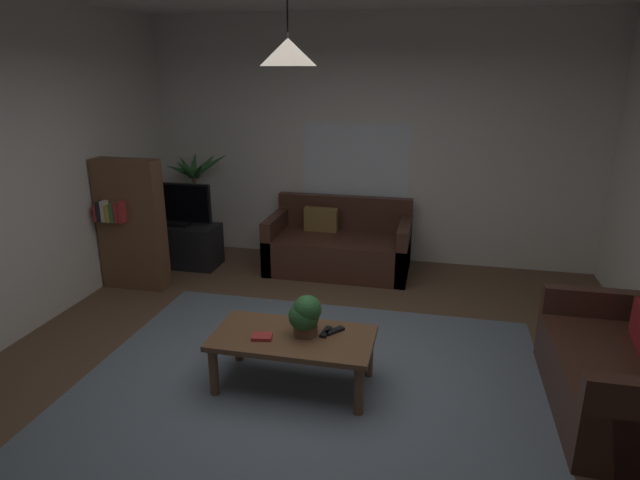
# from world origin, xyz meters

# --- Properties ---
(floor) EXTENTS (5.36, 5.80, 0.02)m
(floor) POSITION_xyz_m (0.00, 0.00, -0.01)
(floor) COLOR brown
(floor) RESTS_ON ground
(rug) EXTENTS (3.48, 3.19, 0.01)m
(rug) POSITION_xyz_m (0.00, -0.20, 0.00)
(rug) COLOR slate
(rug) RESTS_ON ground
(wall_back) EXTENTS (5.48, 0.06, 2.90)m
(wall_back) POSITION_xyz_m (0.00, 2.93, 1.45)
(wall_back) COLOR silver
(wall_back) RESTS_ON ground
(window_pane) EXTENTS (1.28, 0.01, 0.99)m
(window_pane) POSITION_xyz_m (-0.15, 2.90, 1.16)
(window_pane) COLOR white
(couch_under_window) EXTENTS (1.63, 0.86, 0.82)m
(couch_under_window) POSITION_xyz_m (-0.25, 2.41, 0.27)
(couch_under_window) COLOR #47281E
(couch_under_window) RESTS_ON ground
(couch_right_side) EXTENTS (0.86, 1.45, 0.82)m
(couch_right_side) POSITION_xyz_m (2.19, 0.12, 0.27)
(couch_right_side) COLOR #47281E
(couch_right_side) RESTS_ON ground
(coffee_table) EXTENTS (1.19, 0.62, 0.41)m
(coffee_table) POSITION_xyz_m (-0.12, -0.05, 0.35)
(coffee_table) COLOR brown
(coffee_table) RESTS_ON ground
(book_on_table_0) EXTENTS (0.16, 0.13, 0.03)m
(book_on_table_0) POSITION_xyz_m (-0.33, -0.14, 0.43)
(book_on_table_0) COLOR #B22D2D
(book_on_table_0) RESTS_ON coffee_table
(remote_on_table_0) EXTENTS (0.07, 0.17, 0.02)m
(remote_on_table_0) POSITION_xyz_m (0.11, 0.03, 0.42)
(remote_on_table_0) COLOR black
(remote_on_table_0) RESTS_ON coffee_table
(remote_on_table_1) EXTENTS (0.14, 0.16, 0.02)m
(remote_on_table_1) POSITION_xyz_m (0.16, 0.07, 0.42)
(remote_on_table_1) COLOR black
(remote_on_table_1) RESTS_ON coffee_table
(potted_plant_on_table) EXTENTS (0.24, 0.23, 0.32)m
(potted_plant_on_table) POSITION_xyz_m (-0.03, -0.03, 0.58)
(potted_plant_on_table) COLOR brown
(potted_plant_on_table) RESTS_ON coffee_table
(tv_stand) EXTENTS (0.90, 0.44, 0.50)m
(tv_stand) POSITION_xyz_m (-2.13, 2.15, 0.25)
(tv_stand) COLOR black
(tv_stand) RESTS_ON ground
(tv) EXTENTS (0.82, 0.16, 0.51)m
(tv) POSITION_xyz_m (-2.13, 2.13, 0.76)
(tv) COLOR black
(tv) RESTS_ON tv_stand
(potted_palm_corner) EXTENTS (0.83, 0.71, 1.33)m
(potted_palm_corner) POSITION_xyz_m (-2.13, 2.64, 0.62)
(potted_palm_corner) COLOR brown
(potted_palm_corner) RESTS_ON ground
(bookshelf_corner) EXTENTS (0.70, 0.31, 1.40)m
(bookshelf_corner) POSITION_xyz_m (-2.31, 1.42, 0.71)
(bookshelf_corner) COLOR brown
(bookshelf_corner) RESTS_ON ground
(pendant_lamp) EXTENTS (0.36, 0.36, 0.60)m
(pendant_lamp) POSITION_xyz_m (-0.12, -0.05, 2.38)
(pendant_lamp) COLOR black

